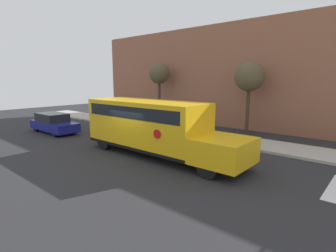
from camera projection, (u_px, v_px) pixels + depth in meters
ground_plane at (136, 155)px, 14.72m from camera, size 60.00×60.00×0.00m
sidewalk_strip at (200, 135)px, 19.57m from camera, size 44.00×3.00×0.15m
building_backdrop at (241, 76)px, 23.67m from camera, size 32.00×4.00×8.89m
school_bus at (153, 125)px, 14.40m from camera, size 9.78×2.57×3.00m
parked_car at (54, 123)px, 20.81m from camera, size 4.77×1.79×1.52m
tree_near_sidewalk at (159, 74)px, 25.54m from camera, size 2.02×2.02×5.77m
tree_far_sidewalk at (249, 77)px, 19.54m from camera, size 2.21×2.21×5.49m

